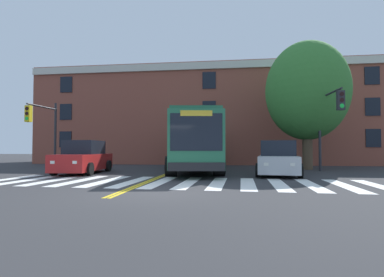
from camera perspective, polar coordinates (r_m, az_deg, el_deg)
The scene contains 12 objects.
ground_plane at distance 9.45m, azimuth -7.06°, elevation -10.11°, with size 120.00×120.00×0.00m, color #303033.
crosswalk at distance 12.05m, azimuth -3.41°, elevation -8.33°, with size 15.68×4.78×0.01m.
lane_line_yellow_inner at distance 26.02m, azimuth -0.22°, elevation -4.90°, with size 0.12×36.00×0.01m, color gold.
lane_line_yellow_outer at distance 26.00m, azimuth 0.13°, elevation -4.90°, with size 0.12×36.00×0.01m, color gold.
city_bus at distance 18.06m, azimuth 0.29°, elevation -0.66°, with size 4.03×11.17×3.22m.
car_red_near_lane at distance 17.43m, azimuth -19.94°, elevation -3.58°, with size 2.31×4.63×1.79m.
car_silver_far_lane at distance 15.99m, azimuth 16.06°, elevation -3.85°, with size 2.56×4.94×1.75m.
car_grey_behind_bus at distance 27.67m, azimuth 2.23°, elevation -3.02°, with size 2.13×3.84×1.81m.
traffic_light_near_corner at distance 18.51m, azimuth 24.53°, elevation 4.10°, with size 0.47×3.20×4.87m.
traffic_light_far_corner at distance 21.85m, azimuth -26.43°, elevation 2.57°, with size 0.40×2.86×4.51m.
street_tree_curbside_large at distance 21.05m, azimuth 21.00°, elevation 8.49°, with size 6.77×6.41×8.36m.
building_facade at distance 29.35m, azimuth 3.94°, elevation 3.88°, with size 31.51×9.39×8.63m.
Camera 1 is at (2.33, -9.06, 1.35)m, focal length 28.00 mm.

